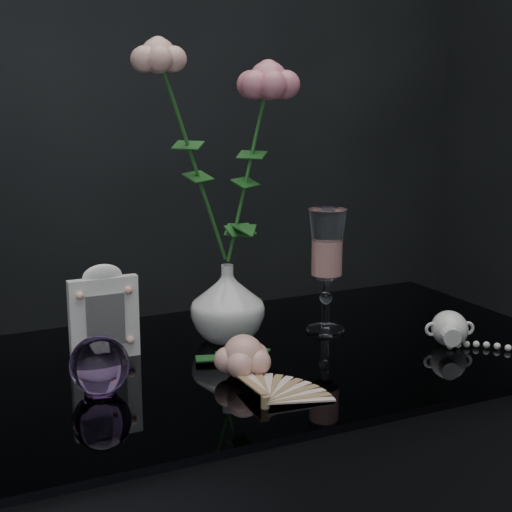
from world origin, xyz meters
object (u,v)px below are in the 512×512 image
vase (228,303)px  wine_glass (327,271)px  loose_rose (243,356)px  paperweight (99,365)px  pearl_jar (450,327)px  picture_frame (104,312)px

vase → wine_glass: (0.18, -0.03, 0.04)m
wine_glass → loose_rose: size_ratio=1.17×
paperweight → pearl_jar: bearing=-4.7°
vase → paperweight: bearing=-151.7°
loose_rose → pearl_jar: loose_rose is taller
loose_rose → picture_frame: bearing=117.4°
loose_rose → pearl_jar: 0.38m
vase → wine_glass: bearing=-11.0°
paperweight → pearl_jar: (0.59, -0.05, -0.01)m
vase → wine_glass: 0.18m
pearl_jar → wine_glass: bearing=156.1°
vase → paperweight: 0.30m
pearl_jar → picture_frame: bearing=-177.4°
wine_glass → loose_rose: wine_glass is taller
paperweight → pearl_jar: size_ratio=0.39×
vase → loose_rose: size_ratio=0.70×
wine_glass → pearl_jar: 0.23m
picture_frame → pearl_jar: size_ratio=0.71×
picture_frame → pearl_jar: (0.54, -0.19, -0.05)m
loose_rose → vase: bearing=56.7°
picture_frame → paperweight: (-0.05, -0.14, -0.04)m
picture_frame → paperweight: picture_frame is taller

